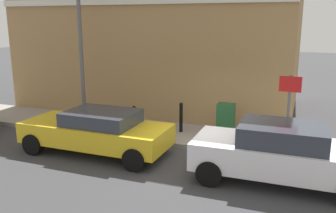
% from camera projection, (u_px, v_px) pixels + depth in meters
% --- Properties ---
extents(ground, '(80.00, 80.00, 0.00)m').
position_uv_depth(ground, '(208.00, 164.00, 10.11)').
color(ground, '#38383A').
extents(sidewalk, '(2.29, 30.00, 0.15)m').
position_uv_depth(sidewalk, '(72.00, 122.00, 14.04)').
color(sidewalk, gray).
rests_on(sidewalk, ground).
extents(corner_building, '(6.64, 11.83, 8.18)m').
position_uv_depth(corner_building, '(163.00, 17.00, 16.39)').
color(corner_building, '#9E7A4C').
rests_on(corner_building, ground).
extents(car_white, '(1.87, 4.23, 1.49)m').
position_uv_depth(car_white, '(280.00, 152.00, 8.83)').
color(car_white, silver).
rests_on(car_white, ground).
extents(car_yellow, '(1.89, 4.49, 1.33)m').
position_uv_depth(car_yellow, '(97.00, 131.00, 10.82)').
color(car_yellow, gold).
rests_on(car_yellow, ground).
extents(utility_cabinet, '(0.46, 0.61, 1.15)m').
position_uv_depth(utility_cabinet, '(226.00, 122.00, 11.82)').
color(utility_cabinet, '#1E4C28').
rests_on(utility_cabinet, sidewalk).
extents(bollard_near_cabinet, '(0.14, 0.14, 1.04)m').
position_uv_depth(bollard_near_cabinet, '(181.00, 116.00, 12.45)').
color(bollard_near_cabinet, black).
rests_on(bollard_near_cabinet, sidewalk).
extents(bollard_far_kerb, '(0.14, 0.14, 1.04)m').
position_uv_depth(bollard_far_kerb, '(134.00, 120.00, 11.99)').
color(bollard_far_kerb, black).
rests_on(bollard_far_kerb, sidewalk).
extents(street_sign, '(0.08, 0.60, 2.30)m').
position_uv_depth(street_sign, '(289.00, 103.00, 10.15)').
color(street_sign, '#59595B').
rests_on(street_sign, sidewalk).
extents(lamppost, '(0.20, 0.44, 5.72)m').
position_uv_depth(lamppost, '(80.00, 38.00, 12.87)').
color(lamppost, '#59595B').
rests_on(lamppost, sidewalk).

